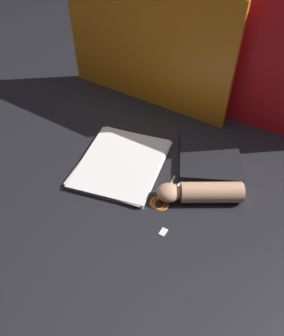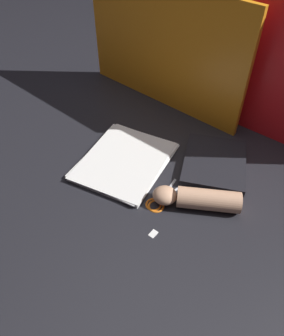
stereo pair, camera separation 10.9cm
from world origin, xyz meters
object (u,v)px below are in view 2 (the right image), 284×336
Objects in this scene: book_closed at (214,162)px; scissors at (160,200)px; hand_forearm at (198,199)px; paper_stack at (125,161)px.

scissors is (-0.10, -0.24, -0.01)m from book_closed.
hand_forearm is at bearing -85.52° from book_closed.
book_closed is 0.20m from hand_forearm.
book_closed is 0.26m from scissors.
scissors is at bearing -27.73° from paper_stack.
book_closed is at bearing 94.48° from hand_forearm.
paper_stack reaches higher than scissors.
paper_stack is 0.22m from scissors.
hand_forearm reaches higher than book_closed.
book_closed is 1.10× the size of hand_forearm.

